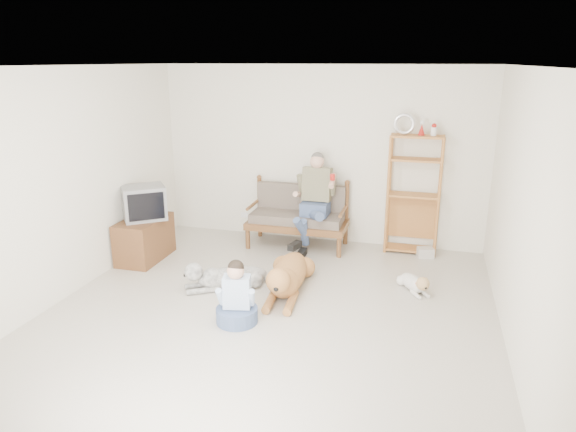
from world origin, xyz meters
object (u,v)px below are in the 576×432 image
(etagere, at_px, (413,194))
(loveseat, at_px, (298,215))
(golden_retriever, at_px, (287,276))
(tv_stand, at_px, (144,239))

(etagere, bearing_deg, loveseat, -174.76)
(loveseat, relative_size, etagere, 0.74)
(etagere, xyz_separation_m, golden_retriever, (-1.39, -1.84, -0.69))
(etagere, xyz_separation_m, tv_stand, (-3.66, -1.32, -0.60))
(loveseat, relative_size, tv_stand, 1.66)
(tv_stand, distance_m, golden_retriever, 2.33)
(golden_retriever, bearing_deg, etagere, 48.18)
(tv_stand, height_order, golden_retriever, tv_stand)
(loveseat, relative_size, golden_retriever, 0.89)
(tv_stand, bearing_deg, loveseat, 30.02)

